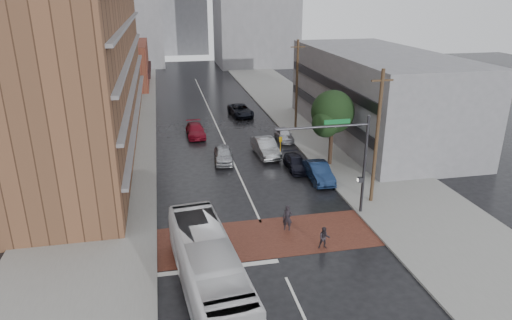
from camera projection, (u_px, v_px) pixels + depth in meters
name	position (u px, v px, depth m)	size (l,w,h in m)	color
ground	(269.00, 241.00, 28.98)	(160.00, 160.00, 0.00)	black
crosswalk	(268.00, 237.00, 29.44)	(14.00, 5.00, 0.02)	brown
sidewalk_west	(114.00, 136.00, 49.69)	(9.00, 90.00, 0.15)	gray
sidewalk_east	(315.00, 124.00, 54.09)	(9.00, 90.00, 0.15)	gray
apartment_block	(70.00, 1.00, 43.43)	(10.00, 44.00, 28.00)	brown
storefront_west	(123.00, 65.00, 74.99)	(8.00, 16.00, 7.00)	brown
building_east	(376.00, 94.00, 48.91)	(11.00, 26.00, 9.00)	gray
distant_tower_center	(181.00, 3.00, 111.92)	(12.00, 10.00, 24.00)	gray
street_tree	(333.00, 115.00, 40.00)	(4.20, 4.10, 6.90)	#332319
signal_mast	(346.00, 152.00, 30.74)	(6.50, 0.30, 7.20)	#2D2D33
utility_pole_near	(377.00, 137.00, 32.54)	(1.60, 0.26, 10.00)	#473321
utility_pole_far	(297.00, 84.00, 50.88)	(1.60, 0.26, 10.00)	#473321
transit_bus	(209.00, 270.00, 23.31)	(2.63, 11.26, 3.14)	silver
pedestrian_a	(287.00, 218.00, 30.07)	(0.64, 0.42, 1.76)	black
pedestrian_b	(324.00, 238.00, 27.95)	(0.70, 0.55, 1.45)	#272226
car_travel_a	(223.00, 154.00, 42.15)	(1.71, 4.25, 1.45)	#9EA1A6
car_travel_b	(266.00, 147.00, 43.71)	(1.77, 5.08, 1.68)	#9DA0A4
car_travel_c	(195.00, 130.00, 49.56)	(1.90, 4.68, 1.36)	maroon
suv_travel	(241.00, 110.00, 57.65)	(2.39, 5.19, 1.44)	black
car_parked_near	(319.00, 172.00, 37.97)	(1.61, 4.61, 1.52)	#132443
car_parked_mid	(296.00, 163.00, 40.40)	(1.68, 4.13, 1.20)	black
car_parked_far	(284.00, 135.00, 48.16)	(1.56, 3.88, 1.32)	#B6B8BF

